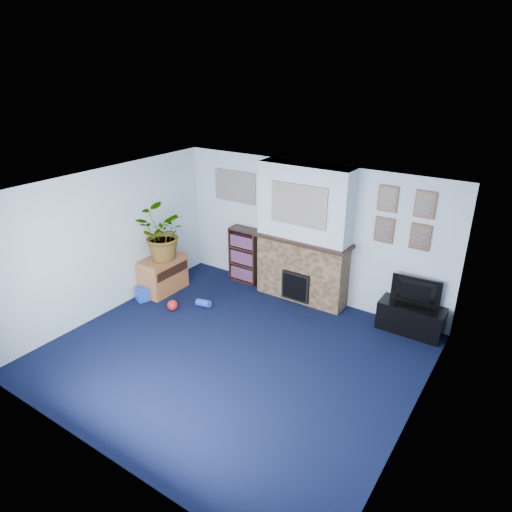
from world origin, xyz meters
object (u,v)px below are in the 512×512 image
Objects in this scene: tv_stand at (411,319)px; bookshelf at (245,256)px; television at (415,292)px; sideboard at (163,273)px.

bookshelf is (-3.19, 0.08, 0.28)m from tv_stand.
bookshelf reaches higher than television.
television is 3.19m from bookshelf.
bookshelf is at bearing -5.31° from television.
tv_stand is 1.32× the size of television.
tv_stand is 3.20m from bookshelf.
television reaches higher than sideboard.
tv_stand is 1.17× the size of sideboard.
sideboard is (-4.18, -1.12, 0.12)m from tv_stand.
bookshelf is at bearing 50.41° from sideboard.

